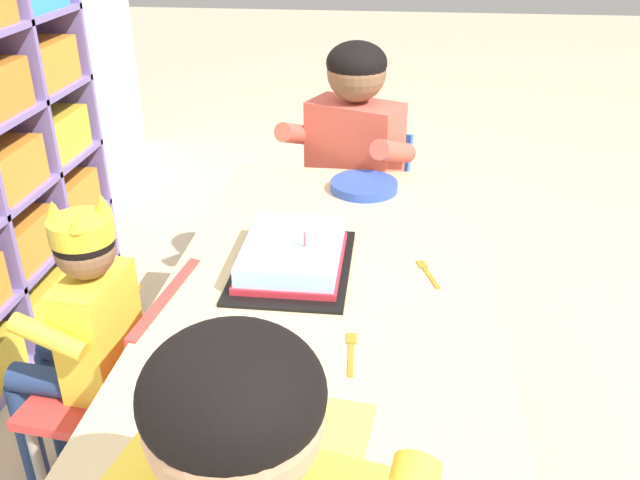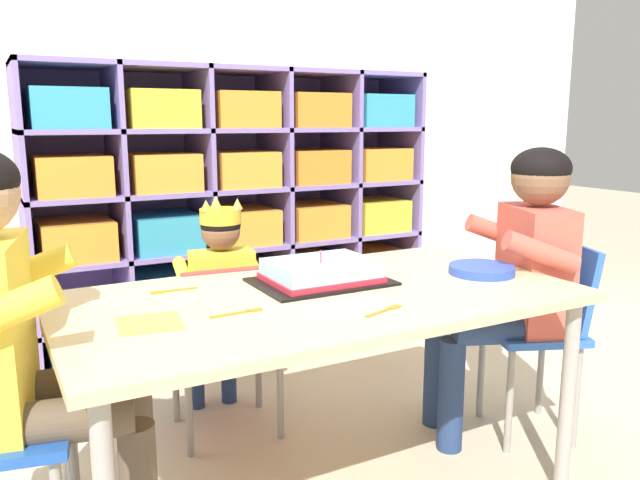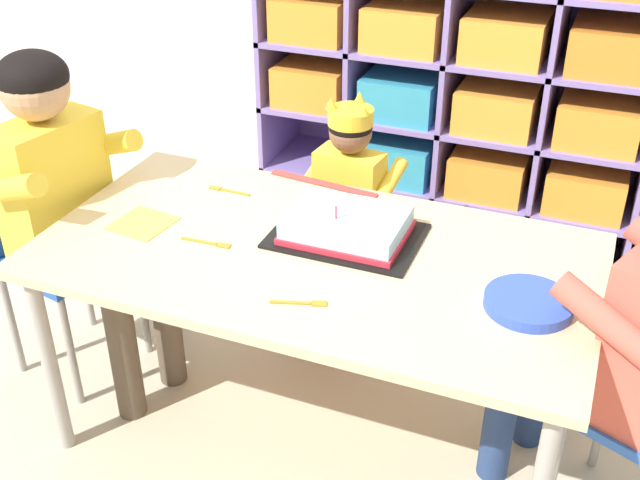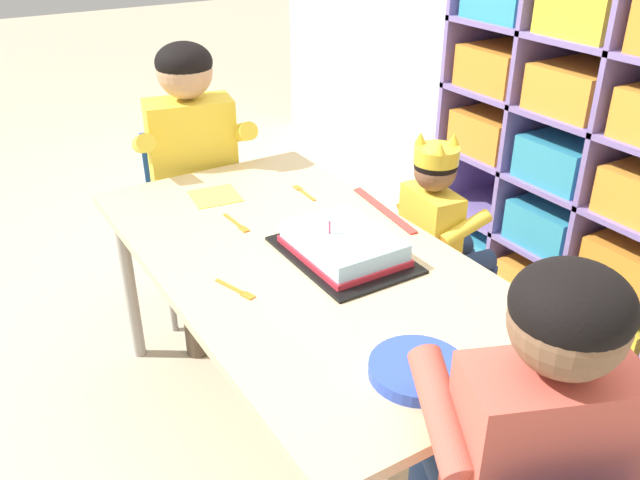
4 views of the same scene
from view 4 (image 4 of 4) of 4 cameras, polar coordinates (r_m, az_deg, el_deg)
ground at (r=2.17m, az=-1.22°, el=-15.85°), size 16.00×16.00×0.00m
activity_table at (r=1.82m, az=-1.40°, el=-2.93°), size 1.41×0.75×0.62m
classroom_chair_blue at (r=2.22m, az=7.67°, el=-2.58°), size 0.41×0.38×0.63m
child_with_crown at (r=2.21m, az=10.27°, el=1.14°), size 0.31×0.31×0.83m
classroom_chair_adult_side at (r=2.60m, az=-10.56°, el=3.17°), size 0.41×0.42×0.68m
adult_helper_seated at (r=2.41m, az=-10.50°, el=6.68°), size 0.46×0.45×1.04m
guest_at_table_side at (r=1.34m, az=17.17°, el=-15.41°), size 0.49×0.47×1.00m
birthday_cake_on_tray at (r=1.78m, az=2.00°, el=-0.53°), size 0.38×0.27×0.10m
paper_plate_stack at (r=1.40m, az=8.29°, el=-10.82°), size 0.20×0.20×0.03m
paper_napkin_square at (r=2.16m, az=-8.89°, el=3.70°), size 0.16×0.16×0.00m
fork_at_table_front_edge at (r=1.97m, az=-7.04°, el=1.36°), size 0.14×0.02×0.00m
fork_near_cake_tray at (r=2.17m, az=-1.43°, el=4.10°), size 0.13×0.02×0.00m
fork_scattered_mid_table at (r=1.66m, az=-7.05°, el=-4.25°), size 0.13×0.05×0.00m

